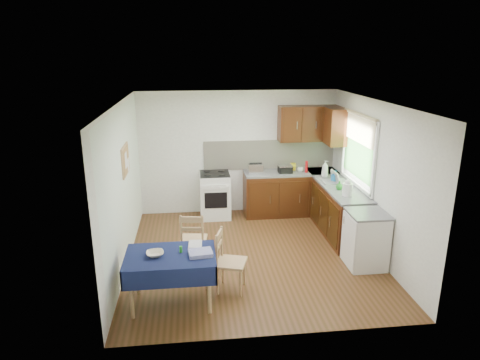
{
  "coord_description": "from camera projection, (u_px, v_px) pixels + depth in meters",
  "views": [
    {
      "loc": [
        -0.93,
        -6.34,
        3.24
      ],
      "look_at": [
        -0.16,
        0.31,
        1.21
      ],
      "focal_mm": 32.0,
      "sensor_mm": 36.0,
      "label": 1
    }
  ],
  "objects": [
    {
      "name": "yellow_packet",
      "position": [
        293.0,
        167.0,
        8.71
      ],
      "size": [
        0.12,
        0.09,
        0.15
      ],
      "primitive_type": "cube",
      "rotation": [
        0.0,
        0.0,
        -0.12
      ],
      "color": "yellow",
      "rests_on": "worktop_back"
    },
    {
      "name": "ceiling",
      "position": [
        253.0,
        103.0,
        6.35
      ],
      "size": [
        4.0,
        4.2,
        0.02
      ],
      "primitive_type": "cube",
      "color": "white",
      "rests_on": "wall_back"
    },
    {
      "name": "wall_right",
      "position": [
        375.0,
        179.0,
        6.93
      ],
      "size": [
        0.02,
        4.2,
        2.5
      ],
      "primitive_type": "cube",
      "color": "silver",
      "rests_on": "ground"
    },
    {
      "name": "plate_bowl",
      "position": [
        155.0,
        254.0,
        5.5
      ],
      "size": [
        0.25,
        0.25,
        0.05
      ],
      "primitive_type": "imported",
      "rotation": [
        0.0,
        0.0,
        0.13
      ],
      "color": "beige",
      "rests_on": "dining_table"
    },
    {
      "name": "wall_front",
      "position": [
        280.0,
        239.0,
        4.71
      ],
      "size": [
        4.0,
        0.02,
        2.5
      ],
      "primitive_type": "cube",
      "color": "silver",
      "rests_on": "ground"
    },
    {
      "name": "worktop_back",
      "position": [
        291.0,
        172.0,
        8.64
      ],
      "size": [
        1.9,
        0.6,
        0.04
      ],
      "primitive_type": "cube",
      "color": "slate",
      "rests_on": "base_cabinets"
    },
    {
      "name": "kettle",
      "position": [
        348.0,
        188.0,
        7.17
      ],
      "size": [
        0.17,
        0.17,
        0.28
      ],
      "color": "white",
      "rests_on": "worktop_right"
    },
    {
      "name": "fridge",
      "position": [
        366.0,
        240.0,
        6.61
      ],
      "size": [
        0.58,
        0.6,
        0.89
      ],
      "color": "white",
      "rests_on": "ground"
    },
    {
      "name": "chair_far",
      "position": [
        193.0,
        238.0,
        6.59
      ],
      "size": [
        0.45,
        0.45,
        0.89
      ],
      "rotation": [
        0.0,
        0.0,
        3.0
      ],
      "color": "tan",
      "rests_on": "ground"
    },
    {
      "name": "cup",
      "position": [
        300.0,
        170.0,
        8.6
      ],
      "size": [
        0.15,
        0.15,
        0.09
      ],
      "primitive_type": "imported",
      "rotation": [
        0.0,
        0.0,
        0.39
      ],
      "color": "white",
      "rests_on": "worktop_back"
    },
    {
      "name": "base_cabinets",
      "position": [
        312.0,
        202.0,
        8.29
      ],
      "size": [
        1.9,
        2.3,
        0.86
      ],
      "color": "black",
      "rests_on": "ground"
    },
    {
      "name": "wall_back",
      "position": [
        238.0,
        153.0,
        8.71
      ],
      "size": [
        4.0,
        0.02,
        2.5
      ],
      "primitive_type": "cube",
      "color": "silver",
      "rests_on": "ground"
    },
    {
      "name": "worktop_corner",
      "position": [
        322.0,
        171.0,
        8.72
      ],
      "size": [
        0.6,
        0.6,
        0.04
      ],
      "primitive_type": "cube",
      "color": "slate",
      "rests_on": "base_cabinets"
    },
    {
      "name": "sandwich_press",
      "position": [
        285.0,
        169.0,
        8.55
      ],
      "size": [
        0.27,
        0.23,
        0.16
      ],
      "rotation": [
        0.0,
        0.0,
        -0.08
      ],
      "color": "black",
      "rests_on": "worktop_back"
    },
    {
      "name": "toaster",
      "position": [
        255.0,
        168.0,
        8.47
      ],
      "size": [
        0.29,
        0.18,
        0.22
      ],
      "rotation": [
        0.0,
        0.0,
        -0.39
      ],
      "color": "silver",
      "rests_on": "worktop_back"
    },
    {
      "name": "upper_cabinets",
      "position": [
        316.0,
        124.0,
        8.41
      ],
      "size": [
        1.2,
        0.85,
        0.7
      ],
      "color": "black",
      "rests_on": "wall_back"
    },
    {
      "name": "worktop_right",
      "position": [
        342.0,
        189.0,
        7.62
      ],
      "size": [
        0.6,
        1.7,
        0.04
      ],
      "primitive_type": "cube",
      "color": "slate",
      "rests_on": "base_cabinets"
    },
    {
      "name": "spice_jar",
      "position": [
        181.0,
        249.0,
        5.59
      ],
      "size": [
        0.04,
        0.04,
        0.08
      ],
      "primitive_type": "cylinder",
      "color": "green",
      "rests_on": "dining_table"
    },
    {
      "name": "wall_left",
      "position": [
        122.0,
        187.0,
        6.49
      ],
      "size": [
        0.02,
        4.2,
        2.5
      ],
      "primitive_type": "cube",
      "color": "white",
      "rests_on": "ground"
    },
    {
      "name": "soap_bottle_c",
      "position": [
        339.0,
        185.0,
        7.49
      ],
      "size": [
        0.13,
        0.13,
        0.16
      ],
      "primitive_type": "imported",
      "rotation": [
        0.0,
        0.0,
        3.23
      ],
      "color": "#227F25",
      "rests_on": "worktop_right"
    },
    {
      "name": "stove",
      "position": [
        215.0,
        195.0,
        8.59
      ],
      "size": [
        0.6,
        0.61,
        0.92
      ],
      "color": "white",
      "rests_on": "ground"
    },
    {
      "name": "book",
      "position": [
        189.0,
        244.0,
        5.81
      ],
      "size": [
        0.2,
        0.26,
        0.02
      ],
      "primitive_type": "imported",
      "rotation": [
        0.0,
        0.0,
        -0.06
      ],
      "color": "white",
      "rests_on": "dining_table"
    },
    {
      "name": "floor",
      "position": [
        252.0,
        255.0,
        7.07
      ],
      "size": [
        4.2,
        4.2,
        0.0
      ],
      "primitive_type": "plane",
      "color": "#472E13",
      "rests_on": "ground"
    },
    {
      "name": "sauce_bottle",
      "position": [
        306.0,
        167.0,
        8.54
      ],
      "size": [
        0.05,
        0.05,
        0.23
      ],
      "primitive_type": "cylinder",
      "color": "red",
      "rests_on": "worktop_back"
    },
    {
      "name": "dining_table",
      "position": [
        171.0,
        262.0,
        5.57
      ],
      "size": [
        1.17,
        0.79,
        0.71
      ],
      "rotation": [
        0.0,
        0.0,
        -0.05
      ],
      "color": "#100F3D",
      "rests_on": "ground"
    },
    {
      "name": "window",
      "position": [
        359.0,
        145.0,
        7.48
      ],
      "size": [
        0.04,
        1.48,
        1.26
      ],
      "color": "#275623",
      "rests_on": "wall_right"
    },
    {
      "name": "corkboard",
      "position": [
        125.0,
        160.0,
        6.68
      ],
      "size": [
        0.04,
        0.62,
        0.47
      ],
      "color": "tan",
      "rests_on": "wall_left"
    },
    {
      "name": "soap_bottle_a",
      "position": [
        325.0,
        169.0,
        8.23
      ],
      "size": [
        0.17,
        0.17,
        0.32
      ],
      "primitive_type": "imported",
      "rotation": [
        0.0,
        0.0,
        0.93
      ],
      "color": "white",
      "rests_on": "worktop_right"
    },
    {
      "name": "tea_towel",
      "position": [
        200.0,
        253.0,
        5.52
      ],
      "size": [
        0.33,
        0.27,
        0.05
      ],
      "primitive_type": "cube",
      "rotation": [
        0.0,
        0.0,
        0.12
      ],
      "color": "#2A2C9B",
      "rests_on": "dining_table"
    },
    {
      "name": "soap_bottle_b",
      "position": [
        334.0,
        176.0,
        7.94
      ],
      "size": [
        0.13,
        0.13,
        0.21
      ],
      "primitive_type": "imported",
      "rotation": [
        0.0,
        0.0,
        2.09
      ],
      "color": "#1F74B9",
      "rests_on": "worktop_right"
    },
    {
      "name": "splashback",
      "position": [
        269.0,
        154.0,
        8.78
      ],
      "size": [
        2.7,
        0.02,
        0.6
      ],
      "primitive_type": "cube",
      "color": "beige",
      "rests_on": "wall_back"
    },
    {
      "name": "chair_near",
      "position": [
        228.0,
        259.0,
        5.93
      ],
      "size": [
        0.49,
        0.49,
        0.89
      ],
      "rotation": [
        0.0,
        0.0,
        1.27
      ],
      "color": "tan",
      "rests_on": "ground"
    },
    {
      "name": "dish_rack",
      "position": [
        335.0,
        181.0,
        7.93
      ],
      "size": [
        0.46,
        0.35,
        0.22
      ],
      "rotation": [
        0.0,
        0.0,
        0.41
      ],
      "color": "gray",
      "rests_on": "worktop_right"
    }
  ]
}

